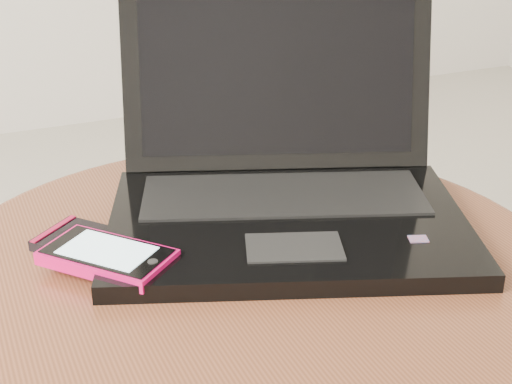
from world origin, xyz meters
name	(u,v)px	position (x,y,z in m)	size (l,w,h in m)	color
table	(249,357)	(-0.10, 0.02, 0.41)	(0.66, 0.66, 0.53)	#552D14
laptop	(284,177)	(-0.02, 0.11, 0.57)	(0.46, 0.43, 0.24)	black
phone_black	(98,245)	(-0.23, 0.11, 0.53)	(0.13, 0.14, 0.01)	black
phone_pink	(108,257)	(-0.24, 0.06, 0.54)	(0.13, 0.14, 0.02)	#D00957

